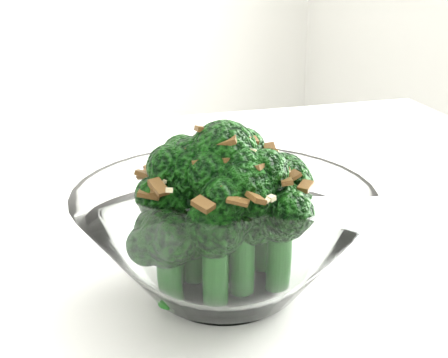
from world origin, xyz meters
TOP-DOWN VIEW (x-y plane):
  - table at (0.12, 0.03)m, footprint 1.36×1.08m
  - broccoli_dish at (0.24, -0.11)m, footprint 0.22×0.22m

SIDE VIEW (x-z plane):
  - table at x=0.12m, z-range 0.31..1.06m
  - broccoli_dish at x=0.24m, z-range 0.74..0.87m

